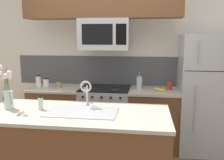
# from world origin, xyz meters

# --- Properties ---
(rear_partition) EXTENTS (5.20, 0.10, 2.60)m
(rear_partition) POSITION_xyz_m (0.30, 1.28, 1.30)
(rear_partition) COLOR silver
(rear_partition) RESTS_ON ground
(splash_band) EXTENTS (3.11, 0.01, 0.48)m
(splash_band) POSITION_xyz_m (0.00, 1.22, 1.15)
(splash_band) COLOR #4C4C51
(splash_band) RESTS_ON rear_partition
(back_counter_left) EXTENTS (0.83, 0.65, 0.91)m
(back_counter_left) POSITION_xyz_m (-0.78, 0.90, 0.46)
(back_counter_left) COLOR brown
(back_counter_left) RESTS_ON ground
(back_counter_right) EXTENTS (0.77, 0.65, 0.91)m
(back_counter_right) POSITION_xyz_m (0.75, 0.90, 0.46)
(back_counter_right) COLOR brown
(back_counter_right) RESTS_ON ground
(stove_range) EXTENTS (0.76, 0.64, 0.93)m
(stove_range) POSITION_xyz_m (0.00, 0.90, 0.46)
(stove_range) COLOR #A8AAAF
(stove_range) RESTS_ON ground
(microwave) EXTENTS (0.74, 0.40, 0.46)m
(microwave) POSITION_xyz_m (0.00, 0.88, 1.74)
(microwave) COLOR #A8AAAF
(refrigerator) EXTENTS (0.89, 0.74, 1.75)m
(refrigerator) POSITION_xyz_m (1.57, 0.92, 0.87)
(refrigerator) COLOR #A8AAAF
(refrigerator) RESTS_ON ground
(storage_jar_tall) EXTENTS (0.08, 0.08, 0.20)m
(storage_jar_tall) POSITION_xyz_m (-1.08, 0.89, 1.01)
(storage_jar_tall) COLOR silver
(storage_jar_tall) RESTS_ON back_counter_left
(storage_jar_medium) EXTENTS (0.09, 0.09, 0.15)m
(storage_jar_medium) POSITION_xyz_m (-0.96, 0.89, 0.98)
(storage_jar_medium) COLOR silver
(storage_jar_medium) RESTS_ON back_counter_left
(storage_jar_short) EXTENTS (0.09, 0.09, 0.11)m
(storage_jar_short) POSITION_xyz_m (-0.73, 0.86, 0.96)
(storage_jar_short) COLOR #997F5B
(storage_jar_short) RESTS_ON back_counter_left
(banana_bunch) EXTENTS (0.19, 0.12, 0.08)m
(banana_bunch) POSITION_xyz_m (0.84, 0.84, 0.93)
(banana_bunch) COLOR yellow
(banana_bunch) RESTS_ON back_counter_right
(french_press) EXTENTS (0.09, 0.09, 0.27)m
(french_press) POSITION_xyz_m (0.53, 0.96, 1.01)
(french_press) COLOR silver
(french_press) RESTS_ON back_counter_right
(coffee_tin) EXTENTS (0.08, 0.08, 0.11)m
(coffee_tin) POSITION_xyz_m (0.99, 0.95, 0.97)
(coffee_tin) COLOR #B22D23
(coffee_tin) RESTS_ON back_counter_right
(island_counter) EXTENTS (2.02, 0.89, 0.91)m
(island_counter) POSITION_xyz_m (-0.12, -0.35, 0.46)
(island_counter) COLOR brown
(island_counter) RESTS_ON ground
(kitchen_sink) EXTENTS (0.76, 0.44, 0.16)m
(kitchen_sink) POSITION_xyz_m (-0.05, -0.35, 0.84)
(kitchen_sink) COLOR #ADAFB5
(kitchen_sink) RESTS_ON island_counter
(sink_faucet) EXTENTS (0.14, 0.14, 0.31)m
(sink_faucet) POSITION_xyz_m (-0.05, -0.13, 1.11)
(sink_faucet) COLOR #B7BABF
(sink_faucet) RESTS_ON island_counter
(dish_soap_bottle) EXTENTS (0.06, 0.05, 0.16)m
(dish_soap_bottle) POSITION_xyz_m (-0.52, -0.32, 0.98)
(dish_soap_bottle) COLOR beige
(dish_soap_bottle) RESTS_ON island_counter
(flower_vase) EXTENTS (0.21, 0.14, 0.50)m
(flower_vase) POSITION_xyz_m (-0.89, -0.34, 1.08)
(flower_vase) COLOR silver
(flower_vase) RESTS_ON island_counter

